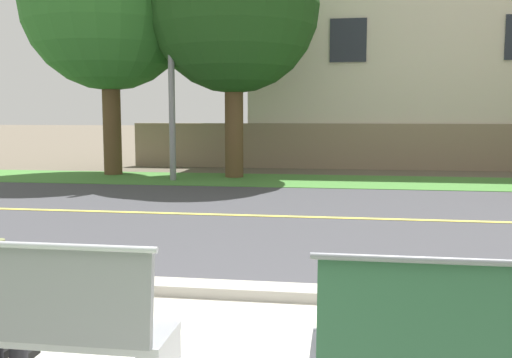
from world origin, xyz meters
TOP-DOWN VIEW (x-y plane):
  - ground_plane at (0.00, 8.00)m, footprint 140.00×140.00m
  - curb_edge at (0.00, 2.35)m, footprint 44.00×0.30m
  - street_asphalt at (0.00, 6.50)m, footprint 52.00×8.00m
  - road_centre_line at (0.00, 6.50)m, footprint 48.00×0.14m
  - far_verge_grass at (0.00, 11.58)m, footprint 48.00×2.80m
  - bench_left at (-1.33, 0.22)m, footprint 1.87×0.48m
  - bench_right at (1.33, 0.22)m, footprint 1.87×0.48m
  - streetlamp at (-3.69, 11.37)m, footprint 0.24×2.10m
  - garden_wall at (0.44, 15.01)m, footprint 13.00×0.36m
  - house_across_street at (3.24, 18.21)m, footprint 12.15×6.91m

SIDE VIEW (x-z plane):
  - ground_plane at x=0.00m, z-range 0.00..0.00m
  - street_asphalt at x=0.00m, z-range 0.00..0.01m
  - far_verge_grass at x=0.00m, z-range 0.00..0.02m
  - road_centre_line at x=0.00m, z-range 0.01..0.01m
  - curb_edge at x=0.00m, z-range 0.00..0.11m
  - bench_left at x=-1.33m, z-range -0.05..0.96m
  - bench_right at x=1.33m, z-range -0.05..0.96m
  - garden_wall at x=0.44m, z-range 0.00..1.40m
  - house_across_street at x=3.24m, z-range 0.05..7.76m
  - streetlamp at x=-3.69m, z-range 0.51..8.03m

